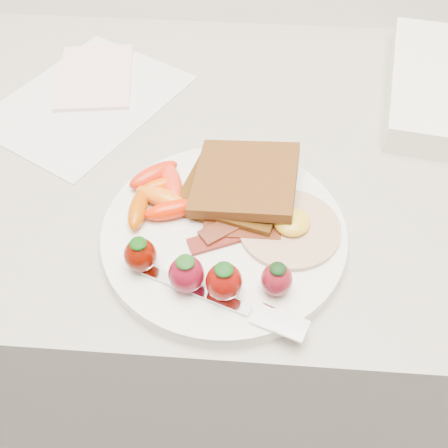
{
  "coord_description": "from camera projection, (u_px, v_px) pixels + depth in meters",
  "views": [
    {
      "loc": [
        0.01,
        1.16,
        1.39
      ],
      "look_at": [
        -0.02,
        1.55,
        0.93
      ],
      "focal_mm": 45.0,
      "sensor_mm": 36.0,
      "label": 1
    }
  ],
  "objects": [
    {
      "name": "strawberries",
      "position": [
        204.0,
        272.0,
        0.55
      ],
      "size": [
        0.17,
        0.06,
        0.04
      ],
      "color": "#550900",
      "rests_on": "plate"
    },
    {
      "name": "notepad",
      "position": [
        95.0,
        76.0,
        0.82
      ],
      "size": [
        0.12,
        0.16,
        0.01
      ],
      "primitive_type": "cube",
      "rotation": [
        0.0,
        0.0,
        0.14
      ],
      "color": "#F5C6C7",
      "rests_on": "paper_sheet"
    },
    {
      "name": "plate",
      "position": [
        224.0,
        235.0,
        0.62
      ],
      "size": [
        0.27,
        0.27,
        0.02
      ],
      "primitive_type": "cylinder",
      "color": "white",
      "rests_on": "counter"
    },
    {
      "name": "toast_lower",
      "position": [
        236.0,
        188.0,
        0.65
      ],
      "size": [
        0.14,
        0.14,
        0.01
      ],
      "primitive_type": "cube",
      "rotation": [
        0.0,
        0.0,
        -0.27
      ],
      "color": "#381F05",
      "rests_on": "plate"
    },
    {
      "name": "paper_sheet",
      "position": [
        87.0,
        101.0,
        0.79
      ],
      "size": [
        0.3,
        0.32,
        0.0
      ],
      "primitive_type": "cube",
      "rotation": [
        0.0,
        0.0,
        -0.51
      ],
      "color": "silver",
      "rests_on": "counter"
    },
    {
      "name": "toast_upper",
      "position": [
        245.0,
        179.0,
        0.64
      ],
      "size": [
        0.12,
        0.12,
        0.03
      ],
      "primitive_type": "cube",
      "rotation": [
        0.0,
        -0.1,
        -0.09
      ],
      "color": "black",
      "rests_on": "toast_lower"
    },
    {
      "name": "bacon_strips",
      "position": [
        235.0,
        230.0,
        0.61
      ],
      "size": [
        0.1,
        0.08,
        0.01
      ],
      "color": "#4F070B",
      "rests_on": "plate"
    },
    {
      "name": "fried_egg",
      "position": [
        290.0,
        227.0,
        0.61
      ],
      "size": [
        0.15,
        0.15,
        0.02
      ],
      "color": "beige",
      "rests_on": "plate"
    },
    {
      "name": "counter",
      "position": [
        238.0,
        323.0,
        1.07
      ],
      "size": [
        2.0,
        0.6,
        0.9
      ],
      "primitive_type": "cube",
      "color": "gray",
      "rests_on": "ground"
    },
    {
      "name": "fork",
      "position": [
        231.0,
        303.0,
        0.55
      ],
      "size": [
        0.18,
        0.08,
        0.0
      ],
      "color": "silver",
      "rests_on": "plate"
    },
    {
      "name": "baby_carrots",
      "position": [
        160.0,
        193.0,
        0.64
      ],
      "size": [
        0.09,
        0.11,
        0.02
      ],
      "color": "#E44900",
      "rests_on": "plate"
    }
  ]
}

